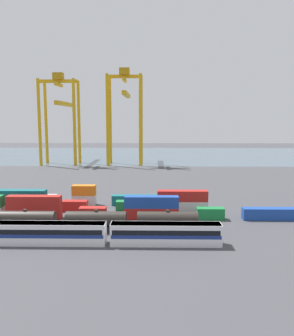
% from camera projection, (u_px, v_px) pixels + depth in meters
% --- Properties ---
extents(ground_plane, '(420.00, 420.00, 0.00)m').
position_uv_depth(ground_plane, '(112.00, 183.00, 125.82)').
color(ground_plane, '#424247').
extents(harbour_water, '(400.00, 110.00, 0.01)m').
position_uv_depth(harbour_water, '(130.00, 155.00, 224.41)').
color(harbour_water, '#475B6B').
rests_on(harbour_water, ground_plane).
extents(passenger_train, '(60.82, 3.14, 3.90)m').
position_uv_depth(passenger_train, '(51.00, 232.00, 64.19)').
color(passenger_train, silver).
rests_on(passenger_train, ground_plane).
extents(freight_tank_row, '(40.45, 2.97, 4.43)m').
position_uv_depth(freight_tank_row, '(96.00, 221.00, 71.42)').
color(freight_tank_row, '#232326').
rests_on(freight_tank_row, ground_plane).
extents(shipping_container_3, '(12.10, 2.44, 2.60)m').
position_uv_depth(shipping_container_3, '(35.00, 213.00, 80.94)').
color(shipping_container_3, '#AD211C').
rests_on(shipping_container_3, ground_plane).
extents(shipping_container_4, '(12.10, 2.44, 2.60)m').
position_uv_depth(shipping_container_4, '(34.00, 201.00, 80.58)').
color(shipping_container_4, '#AD211C').
rests_on(shipping_container_4, shipping_container_3).
extents(shipping_container_5, '(6.04, 2.44, 2.60)m').
position_uv_depth(shipping_container_5, '(93.00, 213.00, 80.69)').
color(shipping_container_5, '#AD211C').
rests_on(shipping_container_5, ground_plane).
extents(shipping_container_6, '(12.10, 2.44, 2.60)m').
position_uv_depth(shipping_container_6, '(151.00, 213.00, 80.44)').
color(shipping_container_6, '#AD211C').
rests_on(shipping_container_6, ground_plane).
extents(shipping_container_7, '(12.10, 2.44, 2.60)m').
position_uv_depth(shipping_container_7, '(151.00, 202.00, 80.09)').
color(shipping_container_7, '#1C4299').
rests_on(shipping_container_7, shipping_container_6).
extents(shipping_container_8, '(6.04, 2.44, 2.60)m').
position_uv_depth(shipping_container_8, '(210.00, 214.00, 80.19)').
color(shipping_container_8, '#197538').
rests_on(shipping_container_8, ground_plane).
extents(shipping_container_9, '(12.10, 2.44, 2.60)m').
position_uv_depth(shipping_container_9, '(270.00, 214.00, 79.94)').
color(shipping_container_9, '#1C4299').
rests_on(shipping_container_9, ground_plane).
extents(shipping_container_12, '(12.10, 2.44, 2.60)m').
position_uv_depth(shipping_container_12, '(22.00, 206.00, 87.47)').
color(shipping_container_12, maroon).
rests_on(shipping_container_12, ground_plane).
extents(shipping_container_13, '(12.10, 2.44, 2.60)m').
position_uv_depth(shipping_container_13, '(21.00, 195.00, 87.12)').
color(shipping_container_13, '#146066').
rests_on(shipping_container_13, shipping_container_12).
extents(shipping_container_14, '(6.04, 2.44, 2.60)m').
position_uv_depth(shipping_container_14, '(75.00, 206.00, 87.23)').
color(shipping_container_14, '#AD211C').
rests_on(shipping_container_14, ground_plane).
extents(shipping_container_15, '(6.04, 2.44, 2.60)m').
position_uv_depth(shipping_container_15, '(128.00, 206.00, 86.98)').
color(shipping_container_15, '#197538').
rests_on(shipping_container_15, ground_plane).
extents(shipping_container_16, '(12.10, 2.44, 2.60)m').
position_uv_depth(shipping_container_16, '(182.00, 206.00, 86.74)').
color(shipping_container_16, silver).
rests_on(shipping_container_16, ground_plane).
extents(shipping_container_17, '(12.10, 2.44, 2.60)m').
position_uv_depth(shipping_container_17, '(182.00, 196.00, 86.39)').
color(shipping_container_17, '#AD211C').
rests_on(shipping_container_17, shipping_container_16).
extents(shipping_container_19, '(12.10, 2.44, 2.60)m').
position_uv_depth(shipping_container_19, '(33.00, 200.00, 93.90)').
color(shipping_container_19, silver).
rests_on(shipping_container_19, ground_plane).
extents(shipping_container_20, '(6.04, 2.44, 2.60)m').
position_uv_depth(shipping_container_20, '(84.00, 200.00, 93.65)').
color(shipping_container_20, silver).
rests_on(shipping_container_20, ground_plane).
extents(shipping_container_21, '(6.04, 2.44, 2.60)m').
position_uv_depth(shipping_container_21, '(84.00, 190.00, 93.30)').
color(shipping_container_21, orange).
rests_on(shipping_container_21, shipping_container_20).
extents(shipping_container_22, '(12.10, 2.44, 2.60)m').
position_uv_depth(shipping_container_22, '(135.00, 200.00, 93.40)').
color(shipping_container_22, '#146066').
rests_on(shipping_container_22, ground_plane).
extents(gantry_crane_west, '(18.34, 37.29, 44.38)m').
position_uv_depth(gantry_crane_west, '(61.00, 110.00, 177.92)').
color(gantry_crane_west, gold).
rests_on(gantry_crane_west, ground_plane).
extents(gantry_crane_central, '(17.26, 33.35, 46.56)m').
position_uv_depth(gantry_crane_central, '(125.00, 107.00, 176.41)').
color(gantry_crane_central, gold).
rests_on(gantry_crane_central, ground_plane).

